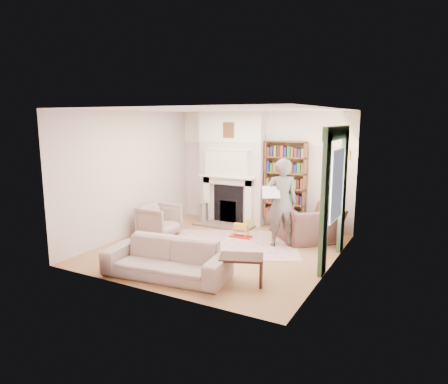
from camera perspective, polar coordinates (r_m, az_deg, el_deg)
The scene contains 25 objects.
floor at distance 8.22m, azimuth -0.83°, elevation -8.19°, with size 4.50×4.50×0.00m, color brown.
ceiling at distance 7.79m, azimuth -0.89°, elevation 11.72°, with size 4.50×4.50×0.00m, color white.
wall_back at distance 9.90m, azimuth 5.50°, elevation 3.28°, with size 4.50×4.50×0.00m, color beige.
wall_front at distance 6.05m, azimuth -11.28°, elevation -1.46°, with size 4.50×4.50×0.00m, color beige.
wall_left at distance 9.18m, azimuth -13.23°, elevation 2.49°, with size 4.50×4.50×0.00m, color beige.
wall_right at distance 7.09m, azimuth 15.25°, elevation 0.10°, with size 4.50×4.50×0.00m, color beige.
fireplace at distance 10.03m, azimuth 1.09°, elevation 3.35°, with size 1.70×0.58×2.80m.
bookcase at distance 9.57m, azimuth 8.76°, elevation 1.60°, with size 1.00×0.24×1.85m, color brown.
window at distance 7.47m, azimuth 15.86°, elevation 0.97°, with size 0.02×0.90×1.30m, color silver.
curtain_left at distance 6.85m, azimuth 14.18°, elevation -1.91°, with size 0.07×0.32×2.40m, color #2B432D.
curtain_right at distance 8.19m, azimuth 16.60°, elevation -0.03°, with size 0.07×0.32×2.40m, color #2B432D.
pelmet at distance 7.39m, azimuth 15.87°, elevation 8.13°, with size 0.09×1.70×0.24m, color #2B432D.
wall_sconce at distance 8.52m, azimuth 16.28°, elevation 5.14°, with size 0.20×0.24×0.24m, color gold, non-canonical shape.
rug at distance 8.56m, azimuth 1.41°, elevation -7.39°, with size 2.64×2.03×0.01m, color beige.
armchair_reading at distance 8.83m, azimuth 12.21°, elevation -4.51°, with size 1.19×1.04×0.77m, color #4A2E27.
armchair_left at distance 9.13m, azimuth -9.24°, elevation -4.08°, with size 0.76×0.79×0.72m, color #BCAE9B.
sofa at distance 6.86m, azimuth -8.21°, elevation -9.41°, with size 2.12×0.83×0.62m, color #B7AF97.
man_reading at distance 8.28m, azimuth 8.19°, elevation -1.56°, with size 0.67×0.44×1.84m, color #534942.
newspaper at distance 8.10m, azimuth 6.76°, elevation -0.03°, with size 0.36×0.02×0.25m, color silver.
coffee_table at distance 6.57m, azimuth 2.49°, elevation -11.01°, with size 0.70×0.45×0.45m, color black, non-canonical shape.
paraffin_heater at distance 10.11m, azimuth -2.99°, elevation -3.01°, with size 0.24×0.24×0.55m, color #9FA2A6.
rocking_horse at distance 8.92m, azimuth 2.39°, elevation -5.23°, with size 0.49×0.20×0.43m, color gold, non-canonical shape.
board_game at distance 8.32m, azimuth -7.15°, elevation -7.86°, with size 0.39×0.39×0.03m, color #EBEA52.
game_box_lid at distance 8.41m, azimuth -5.00°, elevation -7.53°, with size 0.31×0.21×0.05m, color #A02D12.
comic_annuals at distance 7.81m, azimuth -0.95°, elevation -9.07°, with size 0.71×0.70×0.02m.
Camera 1 is at (3.79, -6.81, 2.63)m, focal length 32.00 mm.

